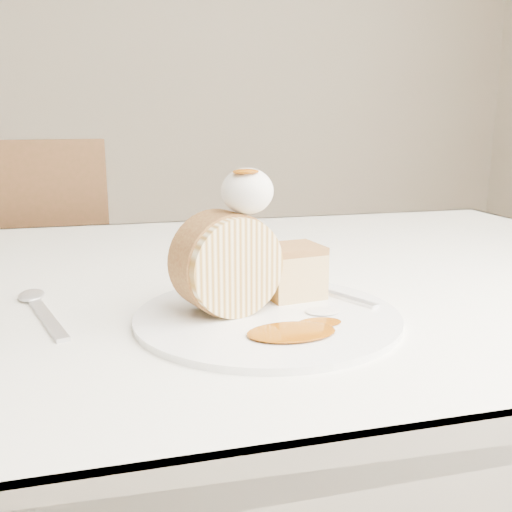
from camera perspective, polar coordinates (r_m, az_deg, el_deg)
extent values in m
cube|color=white|center=(3.60, -12.60, 19.92)|extent=(5.00, 0.10, 2.80)
cube|color=white|center=(0.81, -2.17, -2.96)|extent=(1.40, 0.90, 0.04)
cube|color=white|center=(1.27, -6.48, -2.77)|extent=(1.40, 0.01, 0.28)
cylinder|color=brown|center=(1.51, 18.79, -11.13)|extent=(0.06, 0.06, 0.71)
cube|color=brown|center=(1.61, -22.82, -6.37)|extent=(0.50, 0.50, 0.04)
cube|color=brown|center=(1.36, -23.57, 0.93)|extent=(0.44, 0.11, 0.46)
cylinder|color=brown|center=(1.88, -16.53, -10.74)|extent=(0.04, 0.04, 0.42)
cylinder|color=brown|center=(1.55, -14.70, -16.06)|extent=(0.04, 0.04, 0.42)
cylinder|color=white|center=(0.61, 1.15, -6.04)|extent=(0.32, 0.32, 0.01)
cylinder|color=#F9E6AD|center=(0.61, -2.93, -0.78)|extent=(0.12, 0.09, 0.11)
cube|color=#A2783D|center=(0.67, 3.69, -1.85)|extent=(0.07, 0.07, 0.05)
ellipsoid|color=silver|center=(0.60, -0.88, 6.51)|extent=(0.05, 0.05, 0.05)
ellipsoid|color=#8C4305|center=(0.58, -1.04, 9.03)|extent=(0.03, 0.02, 0.01)
cube|color=silver|center=(0.68, 7.90, -3.83)|extent=(0.09, 0.16, 0.00)
cube|color=silver|center=(0.65, -20.08, -5.95)|extent=(0.08, 0.18, 0.00)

